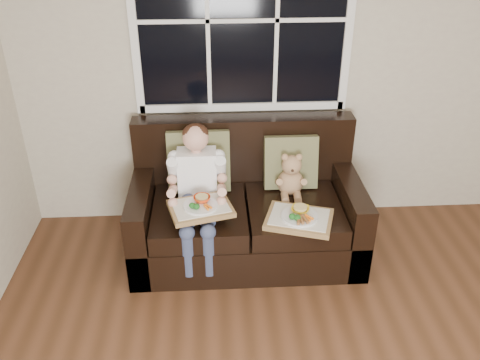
{
  "coord_description": "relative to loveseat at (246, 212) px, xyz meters",
  "views": [
    {
      "loc": [
        -0.75,
        -1.25,
        2.45
      ],
      "look_at": [
        -0.57,
        1.85,
        0.69
      ],
      "focal_mm": 38.0,
      "sensor_mm": 36.0,
      "label": 1
    }
  ],
  "objects": [
    {
      "name": "child",
      "position": [
        -0.36,
        -0.12,
        0.35
      ],
      "size": [
        0.41,
        0.6,
        0.93
      ],
      "color": "white",
      "rests_on": "loveseat"
    },
    {
      "name": "teddy_bear",
      "position": [
        0.34,
        0.02,
        0.28
      ],
      "size": [
        0.21,
        0.26,
        0.35
      ],
      "rotation": [
        0.0,
        0.0,
        -0.06
      ],
      "color": "tan",
      "rests_on": "loveseat"
    },
    {
      "name": "loveseat",
      "position": [
        0.0,
        0.0,
        0.0
      ],
      "size": [
        1.7,
        0.92,
        0.96
      ],
      "color": "black",
      "rests_on": "ground"
    },
    {
      "name": "tray_right",
      "position": [
        0.35,
        -0.36,
        0.17
      ],
      "size": [
        0.53,
        0.46,
        0.1
      ],
      "rotation": [
        0.0,
        0.0,
        -0.31
      ],
      "color": "#9D7D46",
      "rests_on": "loveseat"
    },
    {
      "name": "pillow_left",
      "position": [
        -0.35,
        0.15,
        0.37
      ],
      "size": [
        0.47,
        0.22,
        0.48
      ],
      "rotation": [
        -0.21,
        0.0,
        0.03
      ],
      "color": "#666941",
      "rests_on": "loveseat"
    },
    {
      "name": "pillow_right",
      "position": [
        0.35,
        0.15,
        0.34
      ],
      "size": [
        0.41,
        0.19,
        0.42
      ],
      "rotation": [
        -0.21,
        0.0,
        -0.0
      ],
      "color": "#666941",
      "rests_on": "loveseat"
    },
    {
      "name": "room_walls",
      "position": [
        0.52,
        -2.02,
        1.28
      ],
      "size": [
        4.52,
        5.02,
        2.71
      ],
      "color": "beige",
      "rests_on": "ground"
    },
    {
      "name": "window_back",
      "position": [
        0.0,
        0.46,
        1.34
      ],
      "size": [
        1.62,
        0.04,
        1.37
      ],
      "color": "black",
      "rests_on": "room_walls"
    },
    {
      "name": "tray_left",
      "position": [
        -0.33,
        -0.32,
        0.27
      ],
      "size": [
        0.48,
        0.41,
        0.1
      ],
      "rotation": [
        0.0,
        0.0,
        0.26
      ],
      "color": "#9D7D46",
      "rests_on": "child"
    }
  ]
}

